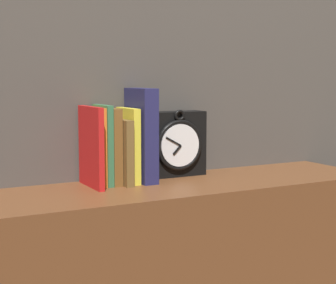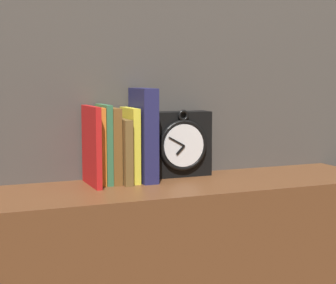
% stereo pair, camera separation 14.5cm
% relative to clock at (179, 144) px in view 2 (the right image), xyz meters
% --- Properties ---
extents(wall_back, '(6.00, 0.05, 2.60)m').
position_rel_clock_xyz_m(wall_back, '(-0.08, 0.07, 0.27)').
color(wall_back, '#47423D').
rests_on(wall_back, ground_plane).
extents(clock, '(0.18, 0.08, 0.19)m').
position_rel_clock_xyz_m(clock, '(0.00, 0.00, 0.00)').
color(clock, black).
rests_on(clock, bookshelf).
extents(book_slot0_red, '(0.01, 0.15, 0.21)m').
position_rel_clock_xyz_m(book_slot0_red, '(-0.26, -0.04, 0.01)').
color(book_slot0_red, red).
rests_on(book_slot0_red, bookshelf).
extents(book_slot1_orange, '(0.02, 0.11, 0.20)m').
position_rel_clock_xyz_m(book_slot1_orange, '(-0.24, -0.02, 0.01)').
color(book_slot1_orange, orange).
rests_on(book_slot1_orange, bookshelf).
extents(book_slot2_green, '(0.02, 0.11, 0.21)m').
position_rel_clock_xyz_m(book_slot2_green, '(-0.22, -0.02, 0.01)').
color(book_slot2_green, '#326A44').
rests_on(book_slot2_green, bookshelf).
extents(book_slot3_brown, '(0.02, 0.11, 0.20)m').
position_rel_clock_xyz_m(book_slot3_brown, '(-0.20, -0.02, 0.01)').
color(book_slot3_brown, brown).
rests_on(book_slot3_brown, bookshelf).
extents(book_slot4_brown, '(0.02, 0.13, 0.17)m').
position_rel_clock_xyz_m(book_slot4_brown, '(-0.18, -0.03, -0.01)').
color(book_slot4_brown, brown).
rests_on(book_slot4_brown, bookshelf).
extents(book_slot5_yellow, '(0.02, 0.12, 0.20)m').
position_rel_clock_xyz_m(book_slot5_yellow, '(-0.15, -0.02, 0.01)').
color(book_slot5_yellow, yellow).
rests_on(book_slot5_yellow, bookshelf).
extents(book_slot6_navy, '(0.04, 0.13, 0.25)m').
position_rel_clock_xyz_m(book_slot6_navy, '(-0.12, -0.03, 0.03)').
color(book_slot6_navy, '#20204E').
rests_on(book_slot6_navy, bookshelf).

